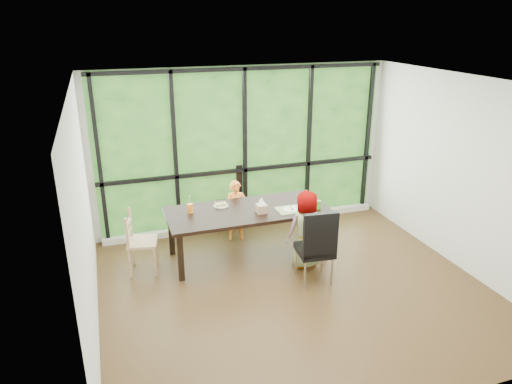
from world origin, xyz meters
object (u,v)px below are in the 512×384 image
at_px(dining_table, 248,233).
at_px(chair_window_leather, 230,199).
at_px(white_mug, 313,198).
at_px(chair_end_beech, 143,242).
at_px(child_older, 306,230).
at_px(chair_interior_leather, 315,245).
at_px(plate_far, 221,206).
at_px(child_toddler, 236,211).
at_px(green_cup, 318,205).
at_px(plate_near, 291,209).
at_px(orange_cup, 190,208).
at_px(tissue_box, 261,209).

relative_size(dining_table, chair_window_leather, 2.19).
relative_size(chair_window_leather, white_mug, 14.51).
bearing_deg(chair_end_beech, child_older, -93.07).
distance_m(chair_interior_leather, chair_end_beech, 2.40).
bearing_deg(plate_far, child_toddler, 46.53).
bearing_deg(green_cup, plate_near, 167.93).
bearing_deg(child_older, green_cup, -138.28).
relative_size(plate_far, white_mug, 2.92).
height_order(plate_near, green_cup, green_cup).
xyz_separation_m(chair_end_beech, child_toddler, (1.53, 0.57, 0.04)).
bearing_deg(orange_cup, dining_table, -10.61).
height_order(chair_end_beech, orange_cup, chair_end_beech).
distance_m(dining_table, child_toddler, 0.62).
distance_m(chair_window_leather, chair_end_beech, 1.82).
xyz_separation_m(chair_end_beech, green_cup, (2.54, -0.33, 0.36)).
height_order(plate_far, orange_cup, orange_cup).
relative_size(chair_window_leather, plate_far, 4.98).
xyz_separation_m(chair_end_beech, plate_near, (2.15, -0.25, 0.31)).
distance_m(chair_interior_leather, tissue_box, 0.98).
bearing_deg(child_toddler, chair_window_leather, 98.74).
xyz_separation_m(chair_end_beech, tissue_box, (1.70, -0.20, 0.36)).
distance_m(chair_interior_leather, orange_cup, 1.87).
bearing_deg(tissue_box, white_mug, 11.71).
height_order(dining_table, white_mug, white_mug).
distance_m(chair_end_beech, tissue_box, 1.74).
height_order(chair_interior_leather, child_older, child_older).
xyz_separation_m(plate_far, tissue_box, (0.50, -0.42, 0.06)).
distance_m(dining_table, plate_far, 0.57).
bearing_deg(chair_end_beech, chair_interior_leather, -103.05).
relative_size(plate_far, green_cup, 1.75).
distance_m(chair_end_beech, orange_cup, 0.81).
height_order(orange_cup, white_mug, orange_cup).
xyz_separation_m(chair_window_leather, plate_far, (-0.34, -0.75, 0.22)).
height_order(plate_far, plate_near, plate_near).
bearing_deg(white_mug, chair_interior_leather, -113.18).
relative_size(chair_end_beech, tissue_box, 6.23).
xyz_separation_m(child_toddler, plate_near, (0.61, -0.82, 0.26)).
height_order(dining_table, orange_cup, orange_cup).
relative_size(chair_window_leather, tissue_box, 7.48).
bearing_deg(chair_window_leather, tissue_box, -68.17).
height_order(chair_window_leather, chair_interior_leather, same).
relative_size(plate_near, green_cup, 1.97).
bearing_deg(white_mug, dining_table, -178.89).
bearing_deg(plate_near, chair_interior_leather, -88.00).
bearing_deg(chair_window_leather, white_mug, -28.62).
height_order(chair_interior_leather, chair_end_beech, chair_interior_leather).
xyz_separation_m(child_toddler, white_mug, (1.07, -0.58, 0.29)).
distance_m(orange_cup, green_cup, 1.88).
height_order(dining_table, child_older, child_older).
height_order(dining_table, plate_near, plate_near).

